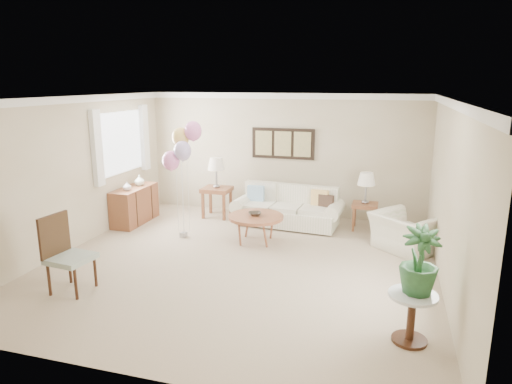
% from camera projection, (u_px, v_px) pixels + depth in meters
% --- Properties ---
extents(ground_plane, '(6.00, 6.00, 0.00)m').
position_uv_depth(ground_plane, '(240.00, 264.00, 7.27)').
color(ground_plane, tan).
extents(room_shell, '(6.04, 6.04, 2.60)m').
position_uv_depth(room_shell, '(234.00, 162.00, 7.00)').
color(room_shell, beige).
rests_on(room_shell, ground).
extents(wall_art_triptych, '(1.35, 0.06, 0.65)m').
position_uv_depth(wall_art_triptych, '(283.00, 144.00, 9.67)').
color(wall_art_triptych, black).
rests_on(wall_art_triptych, ground).
extents(sofa, '(2.22, 0.96, 0.80)m').
position_uv_depth(sofa, '(288.00, 210.00, 9.17)').
color(sofa, silver).
rests_on(sofa, ground).
extents(end_table_left, '(0.59, 0.54, 0.64)m').
position_uv_depth(end_table_left, '(217.00, 192.00, 9.69)').
color(end_table_left, brown).
rests_on(end_table_left, ground).
extents(end_table_right, '(0.49, 0.44, 0.53)m').
position_uv_depth(end_table_right, '(365.00, 208.00, 8.86)').
color(end_table_right, brown).
rests_on(end_table_right, ground).
extents(lamp_left, '(0.36, 0.36, 0.64)m').
position_uv_depth(lamp_left, '(216.00, 165.00, 9.55)').
color(lamp_left, gray).
rests_on(lamp_left, end_table_left).
extents(lamp_right, '(0.34, 0.34, 0.61)m').
position_uv_depth(lamp_right, '(366.00, 180.00, 8.73)').
color(lamp_right, gray).
rests_on(lamp_right, end_table_right).
extents(coffee_table, '(0.99, 0.99, 0.50)m').
position_uv_depth(coffee_table, '(256.00, 218.00, 8.16)').
color(coffee_table, brown).
rests_on(coffee_table, ground).
extents(decor_bowl, '(0.31, 0.31, 0.06)m').
position_uv_depth(decor_bowl, '(255.00, 214.00, 8.15)').
color(decor_bowl, '#30281E').
rests_on(decor_bowl, coffee_table).
extents(armchair, '(1.33, 1.32, 0.65)m').
position_uv_depth(armchair, '(405.00, 232.00, 7.78)').
color(armchair, silver).
rests_on(armchair, ground).
extents(side_table, '(0.53, 0.53, 0.58)m').
position_uv_depth(side_table, '(412.00, 306.00, 5.01)').
color(side_table, silver).
rests_on(side_table, ground).
extents(potted_plant, '(0.52, 0.52, 0.76)m').
position_uv_depth(potted_plant, '(419.00, 261.00, 4.91)').
color(potted_plant, '#224928').
rests_on(potted_plant, side_table).
extents(accent_chair, '(0.58, 0.58, 1.08)m').
position_uv_depth(accent_chair, '(65.00, 252.00, 6.24)').
color(accent_chair, '#919E8F').
rests_on(accent_chair, ground).
extents(credenza, '(0.46, 1.20, 0.74)m').
position_uv_depth(credenza, '(135.00, 205.00, 9.34)').
color(credenza, brown).
rests_on(credenza, ground).
extents(vase_white, '(0.21, 0.21, 0.17)m').
position_uv_depth(vase_white, '(127.00, 186.00, 8.98)').
color(vase_white, silver).
rests_on(vase_white, credenza).
extents(vase_sage, '(0.24, 0.24, 0.21)m').
position_uv_depth(vase_sage, '(139.00, 180.00, 9.41)').
color(vase_sage, silver).
rests_on(vase_sage, credenza).
extents(balloon_cluster, '(0.65, 0.54, 2.15)m').
position_uv_depth(balloon_cluster, '(182.00, 146.00, 8.14)').
color(balloon_cluster, gray).
rests_on(balloon_cluster, ground).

